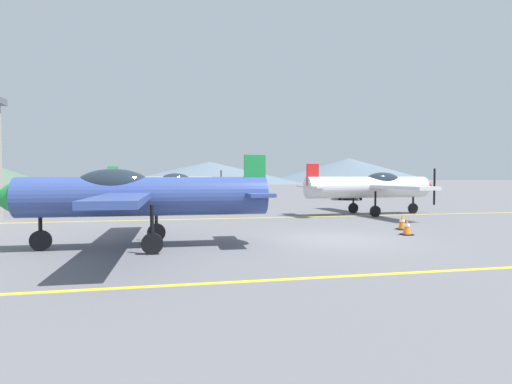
{
  "coord_description": "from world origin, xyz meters",
  "views": [
    {
      "loc": [
        -5.32,
        -12.73,
        2.07
      ],
      "look_at": [
        -0.54,
        10.0,
        1.2
      ],
      "focal_mm": 29.13,
      "sensor_mm": 36.0,
      "label": 1
    }
  ],
  "objects_px": {
    "airplane_near": "(136,195)",
    "car_sedan": "(350,190)",
    "airplane_mid": "(372,186)",
    "airplane_far": "(167,184)",
    "traffic_cone_side": "(407,227)",
    "traffic_cone_front": "(402,222)"
  },
  "relations": [
    {
      "from": "airplane_near",
      "to": "car_sedan",
      "type": "distance_m",
      "value": 28.39
    },
    {
      "from": "airplane_mid",
      "to": "airplane_far",
      "type": "relative_size",
      "value": 1.0
    },
    {
      "from": "traffic_cone_side",
      "to": "car_sedan",
      "type": "bearing_deg",
      "value": 70.14
    },
    {
      "from": "car_sedan",
      "to": "traffic_cone_front",
      "type": "xyz_separation_m",
      "value": [
        -7.25,
        -20.51,
        -0.56
      ]
    },
    {
      "from": "airplane_far",
      "to": "traffic_cone_side",
      "type": "relative_size",
      "value": 15.37
    },
    {
      "from": "airplane_far",
      "to": "car_sedan",
      "type": "bearing_deg",
      "value": 20.27
    },
    {
      "from": "car_sedan",
      "to": "traffic_cone_side",
      "type": "height_order",
      "value": "car_sedan"
    },
    {
      "from": "airplane_near",
      "to": "traffic_cone_side",
      "type": "height_order",
      "value": "airplane_near"
    },
    {
      "from": "traffic_cone_front",
      "to": "airplane_mid",
      "type": "bearing_deg",
      "value": 72.73
    },
    {
      "from": "airplane_far",
      "to": "airplane_near",
      "type": "bearing_deg",
      "value": -92.7
    },
    {
      "from": "airplane_mid",
      "to": "car_sedan",
      "type": "bearing_deg",
      "value": 69.63
    },
    {
      "from": "car_sedan",
      "to": "airplane_far",
      "type": "bearing_deg",
      "value": -159.73
    },
    {
      "from": "airplane_near",
      "to": "traffic_cone_side",
      "type": "relative_size",
      "value": 15.37
    },
    {
      "from": "airplane_near",
      "to": "traffic_cone_side",
      "type": "bearing_deg",
      "value": 4.83
    },
    {
      "from": "airplane_far",
      "to": "traffic_cone_front",
      "type": "bearing_deg",
      "value": -58.07
    },
    {
      "from": "traffic_cone_front",
      "to": "traffic_cone_side",
      "type": "height_order",
      "value": "same"
    },
    {
      "from": "airplane_mid",
      "to": "traffic_cone_front",
      "type": "height_order",
      "value": "airplane_mid"
    },
    {
      "from": "traffic_cone_front",
      "to": "traffic_cone_side",
      "type": "distance_m",
      "value": 1.54
    },
    {
      "from": "car_sedan",
      "to": "traffic_cone_side",
      "type": "bearing_deg",
      "value": -109.86
    },
    {
      "from": "airplane_near",
      "to": "airplane_far",
      "type": "bearing_deg",
      "value": 87.3
    },
    {
      "from": "airplane_far",
      "to": "car_sedan",
      "type": "xyz_separation_m",
      "value": [
        16.28,
        6.01,
        -0.69
      ]
    },
    {
      "from": "airplane_near",
      "to": "traffic_cone_front",
      "type": "height_order",
      "value": "airplane_near"
    }
  ]
}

